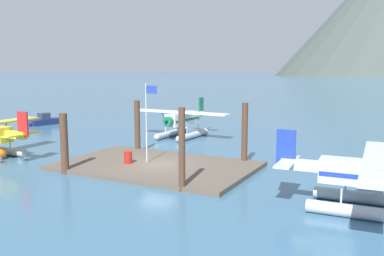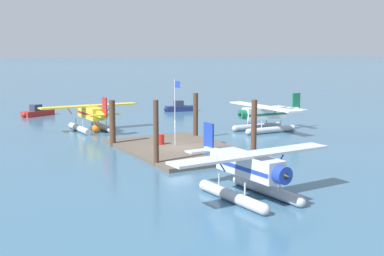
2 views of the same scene
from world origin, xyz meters
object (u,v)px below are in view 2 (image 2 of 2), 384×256
object	(u,v)px
seaplane_white_bow_left	(264,116)
boat_red_open_sw	(37,112)
fuel_drum	(161,139)
mooring_buoy	(96,129)
boat_navy_open_west	(180,108)
seaplane_yellow_port_aft	(91,116)
seaplane_silver_stbd_aft	(250,171)
flagpole	(176,104)

from	to	relation	value
seaplane_white_bow_left	boat_red_open_sw	size ratio (longest dim) A/B	2.30
fuel_drum	mooring_buoy	xyz separation A→B (m)	(-10.48, -2.35, -0.31)
seaplane_white_bow_left	boat_navy_open_west	distance (m)	20.08
seaplane_white_bow_left	boat_red_open_sw	world-z (taller)	seaplane_white_bow_left
seaplane_yellow_port_aft	seaplane_white_bow_left	world-z (taller)	same
fuel_drum	seaplane_silver_stbd_aft	distance (m)	16.27
mooring_buoy	seaplane_yellow_port_aft	distance (m)	1.99
seaplane_yellow_port_aft	seaplane_silver_stbd_aft	bearing A→B (deg)	0.55
seaplane_yellow_port_aft	boat_red_open_sw	bearing A→B (deg)	-171.27
seaplane_silver_stbd_aft	seaplane_yellow_port_aft	bearing A→B (deg)	-179.45
boat_navy_open_west	boat_red_open_sw	size ratio (longest dim) A/B	1.07
mooring_buoy	seaplane_silver_stbd_aft	distance (m)	26.61
flagpole	seaplane_yellow_port_aft	bearing A→B (deg)	-166.29
seaplane_silver_stbd_aft	seaplane_white_bow_left	world-z (taller)	same
mooring_buoy	seaplane_yellow_port_aft	size ratio (longest dim) A/B	0.08
fuel_drum	flagpole	bearing A→B (deg)	36.65
fuel_drum	boat_navy_open_west	bearing A→B (deg)	148.86
seaplane_white_bow_left	seaplane_silver_stbd_aft	bearing A→B (deg)	-38.99
mooring_buoy	seaplane_silver_stbd_aft	xyz separation A→B (m)	(26.58, 0.24, 1.14)
seaplane_silver_stbd_aft	boat_navy_open_west	size ratio (longest dim) A/B	2.17
seaplane_yellow_port_aft	flagpole	bearing A→B (deg)	13.71
seaplane_silver_stbd_aft	seaplane_yellow_port_aft	world-z (taller)	same
boat_navy_open_west	boat_red_open_sw	world-z (taller)	same
mooring_buoy	boat_navy_open_west	size ratio (longest dim) A/B	0.18
flagpole	seaplane_silver_stbd_aft	size ratio (longest dim) A/B	0.54
seaplane_yellow_port_aft	fuel_drum	bearing A→B (deg)	11.10
flagpole	mooring_buoy	xyz separation A→B (m)	(-11.63, -3.21, -3.43)
flagpole	seaplane_white_bow_left	size ratio (longest dim) A/B	0.55
flagpole	boat_navy_open_west	xyz separation A→B (m)	(-24.15, 13.03, -3.38)
seaplane_white_bow_left	boat_navy_open_west	world-z (taller)	seaplane_white_bow_left
seaplane_silver_stbd_aft	boat_red_open_sw	world-z (taller)	seaplane_silver_stbd_aft
fuel_drum	seaplane_yellow_port_aft	bearing A→B (deg)	-168.90
flagpole	mooring_buoy	bearing A→B (deg)	-164.59
seaplane_yellow_port_aft	seaplane_white_bow_left	distance (m)	18.18
boat_navy_open_west	boat_red_open_sw	xyz separation A→B (m)	(-4.28, -18.60, 0.00)
seaplane_silver_stbd_aft	seaplane_white_bow_left	bearing A→B (deg)	141.01
fuel_drum	mooring_buoy	size ratio (longest dim) A/B	1.01
fuel_drum	boat_navy_open_west	distance (m)	26.86
flagpole	seaplane_silver_stbd_aft	bearing A→B (deg)	-11.21
seaplane_silver_stbd_aft	mooring_buoy	bearing A→B (deg)	-179.48
mooring_buoy	boat_red_open_sw	distance (m)	16.96
seaplane_white_bow_left	boat_red_open_sw	distance (m)	30.29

